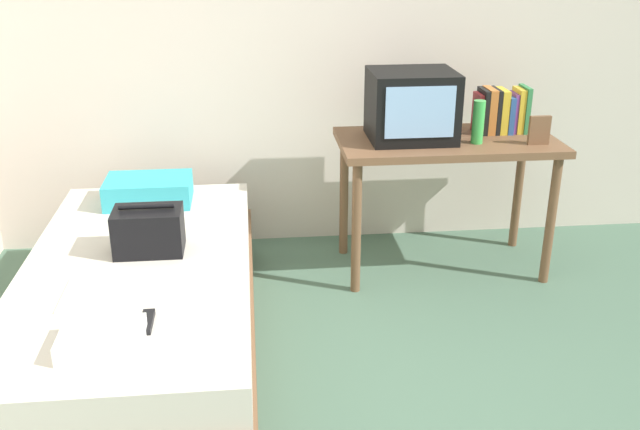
{
  "coord_description": "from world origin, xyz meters",
  "views": [
    {
      "loc": [
        -0.45,
        -2.11,
        1.8
      ],
      "look_at": [
        -0.13,
        1.05,
        0.51
      ],
      "focal_mm": 39.98,
      "sensor_mm": 36.0,
      "label": 1
    }
  ],
  "objects_px": {
    "tv": "(412,105)",
    "book_row": "(500,111)",
    "remote_dark": "(147,322)",
    "folded_towel": "(102,339)",
    "bed": "(141,308)",
    "pillow": "(149,191)",
    "picture_frame": "(539,130)",
    "desk": "(446,156)",
    "handbag": "(149,231)",
    "water_bottle": "(478,122)",
    "magazine": "(90,294)"
  },
  "relations": [
    {
      "from": "book_row",
      "to": "handbag",
      "type": "distance_m",
      "value": 1.99
    },
    {
      "from": "bed",
      "to": "pillow",
      "type": "distance_m",
      "value": 0.78
    },
    {
      "from": "book_row",
      "to": "magazine",
      "type": "xyz_separation_m",
      "value": [
        -2.01,
        -1.11,
        -0.41
      ]
    },
    {
      "from": "picture_frame",
      "to": "remote_dark",
      "type": "distance_m",
      "value": 2.22
    },
    {
      "from": "desk",
      "to": "pillow",
      "type": "bearing_deg",
      "value": 179.97
    },
    {
      "from": "bed",
      "to": "tv",
      "type": "relative_size",
      "value": 4.55
    },
    {
      "from": "handbag",
      "to": "remote_dark",
      "type": "distance_m",
      "value": 0.65
    },
    {
      "from": "bed",
      "to": "folded_towel",
      "type": "height_order",
      "value": "folded_towel"
    },
    {
      "from": "remote_dark",
      "to": "magazine",
      "type": "bearing_deg",
      "value": 134.95
    },
    {
      "from": "tv",
      "to": "handbag",
      "type": "xyz_separation_m",
      "value": [
        -1.31,
        -0.63,
        -0.38
      ]
    },
    {
      "from": "book_row",
      "to": "water_bottle",
      "type": "bearing_deg",
      "value": -132.85
    },
    {
      "from": "bed",
      "to": "tv",
      "type": "xyz_separation_m",
      "value": [
        1.36,
        0.74,
        0.71
      ]
    },
    {
      "from": "bed",
      "to": "book_row",
      "type": "height_order",
      "value": "book_row"
    },
    {
      "from": "picture_frame",
      "to": "desk",
      "type": "bearing_deg",
      "value": 160.42
    },
    {
      "from": "picture_frame",
      "to": "remote_dark",
      "type": "bearing_deg",
      "value": -149.56
    },
    {
      "from": "bed",
      "to": "picture_frame",
      "type": "relative_size",
      "value": 13.31
    },
    {
      "from": "bed",
      "to": "magazine",
      "type": "bearing_deg",
      "value": -115.96
    },
    {
      "from": "pillow",
      "to": "folded_towel",
      "type": "distance_m",
      "value": 1.41
    },
    {
      "from": "bed",
      "to": "picture_frame",
      "type": "distance_m",
      "value": 2.16
    },
    {
      "from": "pillow",
      "to": "remote_dark",
      "type": "distance_m",
      "value": 1.27
    },
    {
      "from": "picture_frame",
      "to": "handbag",
      "type": "height_order",
      "value": "picture_frame"
    },
    {
      "from": "desk",
      "to": "handbag",
      "type": "relative_size",
      "value": 3.87
    },
    {
      "from": "bed",
      "to": "handbag",
      "type": "distance_m",
      "value": 0.35
    },
    {
      "from": "book_row",
      "to": "handbag",
      "type": "relative_size",
      "value": 0.94
    },
    {
      "from": "magazine",
      "to": "folded_towel",
      "type": "xyz_separation_m",
      "value": [
        0.12,
        -0.4,
        0.03
      ]
    },
    {
      "from": "book_row",
      "to": "magazine",
      "type": "height_order",
      "value": "book_row"
    },
    {
      "from": "pillow",
      "to": "magazine",
      "type": "relative_size",
      "value": 1.51
    },
    {
      "from": "book_row",
      "to": "folded_towel",
      "type": "bearing_deg",
      "value": -141.48
    },
    {
      "from": "book_row",
      "to": "magazine",
      "type": "bearing_deg",
      "value": -151.08
    },
    {
      "from": "handbag",
      "to": "book_row",
      "type": "bearing_deg",
      "value": 21.63
    },
    {
      "from": "picture_frame",
      "to": "remote_dark",
      "type": "xyz_separation_m",
      "value": [
        -1.88,
        -1.11,
        -0.37
      ]
    },
    {
      "from": "water_bottle",
      "to": "magazine",
      "type": "xyz_separation_m",
      "value": [
        -1.83,
        -0.91,
        -0.41
      ]
    },
    {
      "from": "magazine",
      "to": "remote_dark",
      "type": "distance_m",
      "value": 0.36
    },
    {
      "from": "water_bottle",
      "to": "handbag",
      "type": "xyz_separation_m",
      "value": [
        -1.64,
        -0.52,
        -0.31
      ]
    },
    {
      "from": "magazine",
      "to": "folded_towel",
      "type": "bearing_deg",
      "value": -73.37
    },
    {
      "from": "book_row",
      "to": "remote_dark",
      "type": "distance_m",
      "value": 2.27
    },
    {
      "from": "folded_towel",
      "to": "magazine",
      "type": "bearing_deg",
      "value": 106.63
    },
    {
      "from": "tv",
      "to": "picture_frame",
      "type": "distance_m",
      "value": 0.67
    },
    {
      "from": "book_row",
      "to": "picture_frame",
      "type": "distance_m",
      "value": 0.29
    },
    {
      "from": "tv",
      "to": "book_row",
      "type": "relative_size",
      "value": 1.56
    },
    {
      "from": "water_bottle",
      "to": "remote_dark",
      "type": "height_order",
      "value": "water_bottle"
    },
    {
      "from": "tv",
      "to": "magazine",
      "type": "distance_m",
      "value": 1.88
    },
    {
      "from": "picture_frame",
      "to": "pillow",
      "type": "height_order",
      "value": "picture_frame"
    },
    {
      "from": "remote_dark",
      "to": "folded_towel",
      "type": "height_order",
      "value": "folded_towel"
    },
    {
      "from": "pillow",
      "to": "book_row",
      "type": "bearing_deg",
      "value": 3.08
    },
    {
      "from": "water_bottle",
      "to": "pillow",
      "type": "relative_size",
      "value": 0.51
    },
    {
      "from": "pillow",
      "to": "magazine",
      "type": "height_order",
      "value": "pillow"
    },
    {
      "from": "tv",
      "to": "picture_frame",
      "type": "bearing_deg",
      "value": -14.87
    },
    {
      "from": "pillow",
      "to": "folded_towel",
      "type": "bearing_deg",
      "value": -89.84
    },
    {
      "from": "water_bottle",
      "to": "picture_frame",
      "type": "relative_size",
      "value": 1.49
    }
  ]
}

